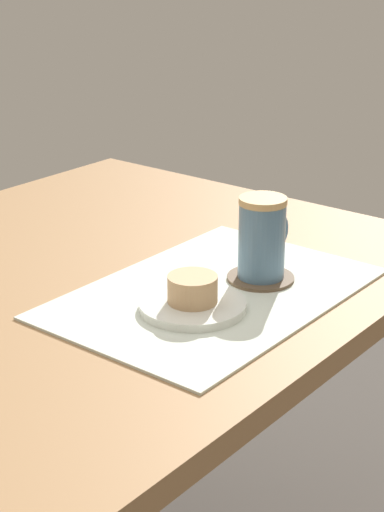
{
  "coord_description": "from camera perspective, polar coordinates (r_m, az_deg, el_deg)",
  "views": [
    {
      "loc": [
        -0.83,
        -0.89,
        1.25
      ],
      "look_at": [
        0.08,
        -0.17,
        0.79
      ],
      "focal_mm": 60.0,
      "sensor_mm": 36.0,
      "label": 1
    }
  ],
  "objects": [
    {
      "name": "pastry",
      "position": [
        1.18,
        0.03,
        -2.2
      ],
      "size": [
        0.07,
        0.07,
        0.04
      ],
      "primitive_type": "cylinder",
      "color": "tan",
      "rests_on": "pastry_plate"
    },
    {
      "name": "pastry_plate",
      "position": [
        1.19,
        0.03,
        -3.32
      ],
      "size": [
        0.15,
        0.15,
        0.01
      ],
      "primitive_type": "cylinder",
      "color": "silver",
      "rests_on": "placemat"
    },
    {
      "name": "coffee_coaster",
      "position": [
        1.29,
        4.59,
        -1.46
      ],
      "size": [
        0.1,
        0.1,
        0.0
      ],
      "primitive_type": "cylinder",
      "color": "brown",
      "rests_on": "placemat"
    },
    {
      "name": "coffee_mug",
      "position": [
        1.27,
        4.74,
        1.26
      ],
      "size": [
        0.1,
        0.07,
        0.12
      ],
      "color": "slate",
      "rests_on": "coffee_coaster"
    },
    {
      "name": "dining_table",
      "position": [
        1.36,
        -7.73,
        -4.51
      ],
      "size": [
        1.09,
        0.88,
        0.74
      ],
      "color": "#997047",
      "rests_on": "ground_plane"
    },
    {
      "name": "placemat",
      "position": [
        1.25,
        1.44,
        -2.47
      ],
      "size": [
        0.48,
        0.32,
        0.0
      ],
      "primitive_type": "cube",
      "color": "silver",
      "rests_on": "dining_table"
    }
  ]
}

